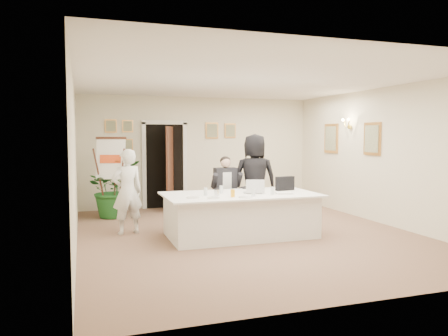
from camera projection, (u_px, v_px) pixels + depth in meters
floor at (248, 234)px, 8.06m from camera, size 7.00×7.00×0.00m
ceiling at (248, 81)px, 7.86m from camera, size 6.00×7.00×0.02m
wall_back at (199, 152)px, 11.28m from camera, size 6.00×0.10×2.80m
wall_front at (367, 175)px, 4.65m from camera, size 6.00×0.10×2.80m
wall_left at (75, 161)px, 7.03m from camera, size 0.10×7.00×2.80m
wall_right at (385, 156)px, 8.89m from camera, size 0.10×7.00×2.80m
doorway at (166, 167)px, 10.86m from camera, size 1.14×0.86×2.20m
pictures_back_wall at (168, 134)px, 10.97m from camera, size 3.40×0.06×0.80m
pictures_right_wall at (350, 139)px, 10.00m from camera, size 0.06×2.20×0.80m
wall_sconce at (347, 123)px, 9.95m from camera, size 0.20×0.30×0.24m
conference_table at (240, 215)px, 7.87m from camera, size 2.75×1.46×0.78m
seated_man at (226, 190)px, 8.85m from camera, size 0.64×0.68×1.42m
flip_chart at (112, 182)px, 9.39m from camera, size 0.63×0.47×1.75m
standing_man at (127, 192)px, 8.04m from camera, size 0.64×0.49×1.57m
standing_woman at (255, 179)px, 9.00m from camera, size 1.01×0.77×1.85m
potted_palm at (114, 189)px, 9.69m from camera, size 1.37×1.26×1.29m
laptop at (253, 185)px, 7.91m from camera, size 0.43×0.44×0.28m
laptop_bag at (285, 183)px, 8.30m from camera, size 0.39×0.17×0.27m
paper_stack at (284, 193)px, 7.81m from camera, size 0.33×0.26×0.03m
plate_left at (193, 197)px, 7.30m from camera, size 0.28×0.28×0.01m
plate_mid at (213, 198)px, 7.25m from camera, size 0.23×0.23×0.01m
plate_near at (245, 197)px, 7.33m from camera, size 0.26×0.26×0.01m
glass_a at (206, 192)px, 7.58m from camera, size 0.07×0.07×0.14m
glass_b at (253, 192)px, 7.50m from camera, size 0.08×0.08×0.14m
glass_c at (273, 191)px, 7.70m from camera, size 0.07×0.07×0.14m
glass_d at (221, 189)px, 7.89m from camera, size 0.08×0.08×0.14m
oj_glass at (233, 193)px, 7.39m from camera, size 0.08×0.08×0.13m
steel_jug at (217, 193)px, 7.56m from camera, size 0.11×0.11×0.11m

